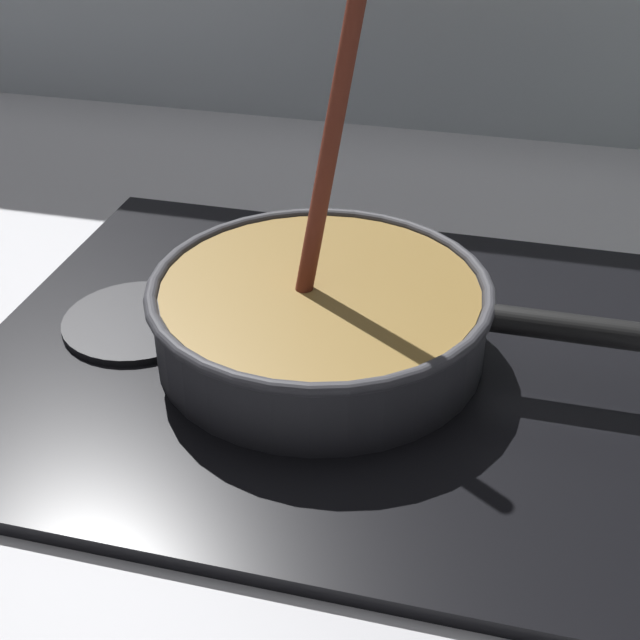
# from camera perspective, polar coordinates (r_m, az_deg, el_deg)

# --- Properties ---
(ground) EXTENTS (2.40, 1.60, 0.04)m
(ground) POSITION_cam_1_polar(r_m,az_deg,el_deg) (0.63, -14.18, -14.35)
(ground) COLOR #B7B7BC
(hob_plate) EXTENTS (0.56, 0.48, 0.01)m
(hob_plate) POSITION_cam_1_polar(r_m,az_deg,el_deg) (0.74, 0.00, -2.36)
(hob_plate) COLOR black
(hob_plate) RESTS_ON ground
(burner_ring) EXTENTS (0.17, 0.17, 0.01)m
(burner_ring) POSITION_cam_1_polar(r_m,az_deg,el_deg) (0.74, 0.00, -1.72)
(burner_ring) COLOR #592D0C
(burner_ring) RESTS_ON hob_plate
(spare_burner) EXTENTS (0.13, 0.13, 0.01)m
(spare_burner) POSITION_cam_1_polar(r_m,az_deg,el_deg) (0.79, -11.68, -0.08)
(spare_burner) COLOR #262628
(spare_burner) RESTS_ON hob_plate
(cooking_pan) EXTENTS (0.44, 0.28, 0.31)m
(cooking_pan) POSITION_cam_1_polar(r_m,az_deg,el_deg) (0.72, 0.16, 0.36)
(cooking_pan) COLOR #38383D
(cooking_pan) RESTS_ON hob_plate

